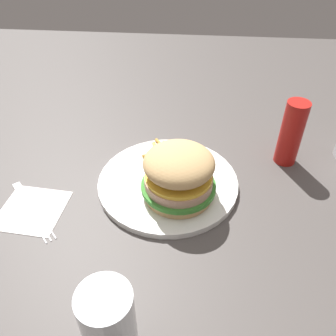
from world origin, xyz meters
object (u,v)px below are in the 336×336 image
(fork, at_px, (32,209))
(fries_pile, at_px, (165,153))
(plate, at_px, (168,182))
(drink_glass, at_px, (110,329))
(ketchup_bottle, at_px, (291,133))
(napkin, at_px, (32,210))
(sandwich, at_px, (179,174))

(fork, bearing_deg, fries_pile, 126.83)
(plate, height_order, drink_glass, drink_glass)
(plate, height_order, ketchup_bottle, ketchup_bottle)
(napkin, relative_size, ketchup_bottle, 0.81)
(napkin, xyz_separation_m, drink_glass, (0.22, 0.19, 0.05))
(plate, distance_m, ketchup_bottle, 0.26)
(sandwich, xyz_separation_m, napkin, (0.05, -0.26, -0.06))
(plate, xyz_separation_m, ketchup_bottle, (-0.10, 0.23, 0.06))
(sandwich, distance_m, drink_glass, 0.28)
(plate, bearing_deg, drink_glass, -7.54)
(plate, distance_m, sandwich, 0.07)
(napkin, relative_size, drink_glass, 0.90)
(napkin, bearing_deg, ketchup_bottle, 111.29)
(sandwich, height_order, drink_glass, drink_glass)
(ketchup_bottle, bearing_deg, napkin, -68.71)
(sandwich, xyz_separation_m, fork, (0.05, -0.26, -0.06))
(napkin, bearing_deg, plate, 110.32)
(plate, distance_m, drink_glass, 0.31)
(fries_pile, distance_m, fork, 0.28)
(plate, height_order, napkin, plate)
(ketchup_bottle, bearing_deg, sandwich, -58.11)
(drink_glass, xyz_separation_m, ketchup_bottle, (-0.40, 0.27, 0.02))
(fries_pile, relative_size, drink_glass, 0.87)
(fork, bearing_deg, sandwich, 101.46)
(fork, relative_size, ketchup_bottle, 1.03)
(napkin, bearing_deg, sandwich, 101.16)
(sandwich, relative_size, fork, 0.95)
(plate, distance_m, fries_pile, 0.08)
(sandwich, xyz_separation_m, drink_glass, (0.27, -0.06, -0.01))
(drink_glass, height_order, ketchup_bottle, ketchup_bottle)
(fries_pile, distance_m, drink_glass, 0.39)
(napkin, distance_m, ketchup_bottle, 0.51)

